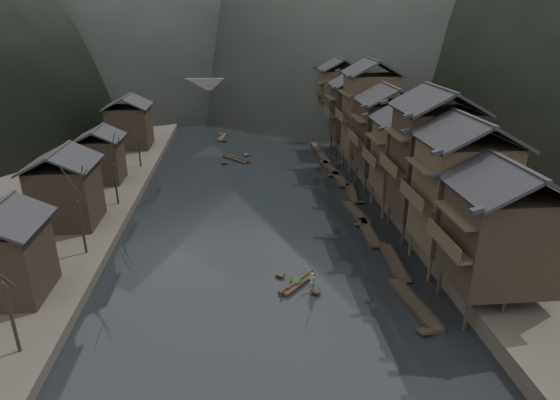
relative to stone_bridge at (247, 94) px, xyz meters
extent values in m
plane|color=black|center=(0.00, -72.00, -5.11)|extent=(300.00, 300.00, 0.00)
cube|color=#2D2823|center=(35.00, -32.00, -4.21)|extent=(40.00, 200.00, 1.80)
cube|color=#2D2823|center=(-35.00, -32.00, -4.51)|extent=(40.00, 200.00, 1.20)
cylinder|color=black|center=(14.20, -82.40, -3.81)|extent=(0.30, 0.30, 2.90)
cylinder|color=black|center=(14.20, -77.60, -3.81)|extent=(0.30, 0.30, 2.90)
cylinder|color=black|center=(16.95, -82.40, -3.81)|extent=(0.30, 0.30, 2.90)
cylinder|color=black|center=(16.95, -77.60, -3.81)|extent=(0.30, 0.30, 2.90)
cube|color=black|center=(17.30, -80.00, 1.20)|extent=(7.00, 6.00, 7.43)
cube|color=#30271A|center=(13.30, -80.00, 0.83)|extent=(1.20, 5.70, 0.25)
cylinder|color=#30271A|center=(14.20, -75.40, -3.81)|extent=(0.30, 0.30, 2.90)
cylinder|color=#30271A|center=(14.20, -70.60, -3.81)|extent=(0.30, 0.30, 2.90)
cylinder|color=#30271A|center=(16.95, -75.40, -3.81)|extent=(0.30, 0.30, 2.90)
cylinder|color=#30271A|center=(16.95, -70.60, -3.81)|extent=(0.30, 0.30, 2.90)
cube|color=#30271A|center=(17.30, -73.00, 2.15)|extent=(7.00, 6.00, 9.32)
cube|color=#30271A|center=(13.30, -73.00, 1.69)|extent=(1.20, 5.70, 0.25)
cylinder|color=black|center=(14.20, -68.40, -3.81)|extent=(0.30, 0.30, 2.90)
cylinder|color=black|center=(14.20, -63.60, -3.81)|extent=(0.30, 0.30, 2.90)
cylinder|color=black|center=(16.95, -68.40, -3.81)|extent=(0.30, 0.30, 2.90)
cylinder|color=black|center=(16.95, -63.60, -3.81)|extent=(0.30, 0.30, 2.90)
cube|color=black|center=(17.30, -66.00, 2.86)|extent=(7.00, 6.00, 10.74)
cube|color=#30271A|center=(13.30, -66.00, 2.32)|extent=(1.20, 5.70, 0.25)
cylinder|color=#30271A|center=(14.20, -61.40, -3.81)|extent=(0.30, 0.30, 2.90)
cylinder|color=#30271A|center=(14.20, -56.60, -3.81)|extent=(0.30, 0.30, 2.90)
cylinder|color=#30271A|center=(16.95, -61.40, -3.81)|extent=(0.30, 0.30, 2.90)
cylinder|color=#30271A|center=(16.95, -56.60, -3.81)|extent=(0.30, 0.30, 2.90)
cube|color=#30271A|center=(17.30, -59.00, 1.48)|extent=(7.00, 6.00, 7.99)
cube|color=#30271A|center=(13.30, -59.00, 1.09)|extent=(1.20, 5.70, 0.25)
cylinder|color=black|center=(14.20, -53.40, -3.81)|extent=(0.30, 0.30, 2.90)
cylinder|color=black|center=(14.20, -48.60, -3.81)|extent=(0.30, 0.30, 2.90)
cylinder|color=black|center=(16.95, -53.40, -3.81)|extent=(0.30, 0.30, 2.90)
cylinder|color=black|center=(16.95, -48.60, -3.81)|extent=(0.30, 0.30, 2.90)
cube|color=black|center=(17.30, -51.00, 1.94)|extent=(7.00, 6.00, 8.89)
cube|color=#30271A|center=(13.30, -51.00, 1.49)|extent=(1.20, 5.70, 0.25)
cylinder|color=#30271A|center=(14.20, -44.40, -3.81)|extent=(0.30, 0.30, 2.90)
cylinder|color=#30271A|center=(14.20, -39.60, -3.81)|extent=(0.30, 0.30, 2.90)
cylinder|color=#30271A|center=(16.95, -44.40, -3.81)|extent=(0.30, 0.30, 2.90)
cylinder|color=#30271A|center=(16.95, -39.60, -3.81)|extent=(0.30, 0.30, 2.90)
cube|color=#30271A|center=(17.30, -42.00, 3.17)|extent=(7.00, 6.00, 11.37)
cube|color=#30271A|center=(13.30, -42.00, 2.60)|extent=(1.20, 5.70, 0.25)
cylinder|color=black|center=(14.20, -34.40, -3.81)|extent=(0.30, 0.30, 2.90)
cylinder|color=black|center=(14.20, -29.60, -3.81)|extent=(0.30, 0.30, 2.90)
cylinder|color=black|center=(16.95, -34.40, -3.81)|extent=(0.30, 0.30, 2.90)
cylinder|color=black|center=(16.95, -29.60, -3.81)|extent=(0.30, 0.30, 2.90)
cube|color=black|center=(17.30, -32.00, 1.69)|extent=(7.00, 6.00, 8.39)
cube|color=#30271A|center=(13.30, -32.00, 1.27)|extent=(1.20, 5.70, 0.25)
cylinder|color=#30271A|center=(14.20, -22.40, -3.81)|extent=(0.30, 0.30, 2.90)
cylinder|color=#30271A|center=(14.20, -17.60, -3.81)|extent=(0.30, 0.30, 2.90)
cylinder|color=#30271A|center=(16.95, -22.40, -3.81)|extent=(0.30, 0.30, 2.90)
cylinder|color=#30271A|center=(16.95, -17.60, -3.81)|extent=(0.30, 0.30, 2.90)
cube|color=#30271A|center=(17.30, -20.00, 2.35)|extent=(7.00, 6.00, 9.71)
cube|color=#30271A|center=(13.30, -20.00, 1.86)|extent=(1.20, 5.70, 0.25)
cube|color=black|center=(-20.50, -76.00, -0.91)|extent=(5.50, 5.50, 6.00)
cube|color=black|center=(-20.50, -62.00, -0.66)|extent=(6.00, 6.00, 6.50)
cube|color=black|center=(-20.50, -48.00, -1.01)|extent=(5.00, 5.00, 5.80)
cube|color=black|center=(-20.50, -30.00, -0.51)|extent=(6.50, 6.50, 6.80)
cylinder|color=black|center=(-17.00, -83.14, -1.26)|extent=(0.24, 0.24, 5.29)
cylinder|color=black|center=(-17.00, -69.11, -1.28)|extent=(0.24, 0.24, 5.25)
cylinder|color=black|center=(-17.00, -56.56, -1.45)|extent=(0.24, 0.24, 4.91)
cylinder|color=black|center=(-17.00, -41.77, -1.91)|extent=(0.24, 0.24, 3.99)
cube|color=black|center=(11.61, -78.94, -4.96)|extent=(2.13, 7.63, 0.30)
cube|color=black|center=(11.61, -78.94, -4.78)|extent=(2.16, 7.49, 0.10)
cube|color=black|center=(12.11, -75.35, -4.82)|extent=(1.05, 1.04, 0.36)
cube|color=black|center=(11.11, -82.53, -4.82)|extent=(1.05, 1.04, 0.36)
cube|color=black|center=(12.09, -71.85, -4.96)|extent=(1.45, 6.70, 0.30)
cube|color=black|center=(12.09, -71.85, -4.78)|extent=(1.50, 6.57, 0.10)
cube|color=black|center=(11.92, -68.67, -4.82)|extent=(0.98, 0.87, 0.34)
cube|color=black|center=(12.26, -75.04, -4.82)|extent=(0.98, 0.87, 0.34)
cube|color=black|center=(11.40, -65.32, -4.96)|extent=(1.33, 7.13, 0.30)
cube|color=black|center=(11.40, -65.32, -4.78)|extent=(1.38, 6.99, 0.10)
cube|color=black|center=(11.29, -61.92, -4.82)|extent=(0.96, 0.90, 0.35)
cube|color=black|center=(11.50, -68.73, -4.82)|extent=(0.96, 0.90, 0.35)
cube|color=black|center=(11.36, -60.07, -4.96)|extent=(2.04, 7.10, 0.30)
cube|color=black|center=(11.36, -60.07, -4.78)|extent=(2.07, 6.97, 0.10)
cube|color=black|center=(11.82, -56.74, -4.82)|extent=(1.04, 0.98, 0.35)
cube|color=black|center=(10.91, -63.41, -4.82)|extent=(1.04, 0.98, 0.35)
cube|color=black|center=(12.34, -53.47, -4.96)|extent=(2.02, 7.03, 0.30)
cube|color=black|center=(12.34, -53.47, -4.78)|extent=(2.05, 6.90, 0.10)
cube|color=black|center=(11.90, -50.16, -4.82)|extent=(1.04, 0.97, 0.35)
cube|color=black|center=(12.79, -56.77, -4.82)|extent=(1.04, 0.97, 0.35)
cube|color=black|center=(12.00, -47.71, -4.96)|extent=(1.51, 6.48, 0.30)
cube|color=black|center=(12.00, -47.71, -4.78)|extent=(1.56, 6.36, 0.10)
cube|color=black|center=(12.20, -44.63, -4.82)|extent=(0.98, 0.85, 0.34)
cube|color=black|center=(11.80, -50.78, -4.82)|extent=(0.98, 0.85, 0.34)
cube|color=black|center=(11.52, -42.49, -4.96)|extent=(1.84, 7.57, 0.30)
cube|color=black|center=(11.52, -42.49, -4.78)|extent=(1.88, 7.43, 0.10)
cube|color=black|center=(11.88, -38.91, -4.82)|extent=(1.02, 1.01, 0.36)
cube|color=black|center=(11.17, -46.08, -4.82)|extent=(1.02, 1.01, 0.36)
cube|color=black|center=(11.48, -36.77, -4.96)|extent=(1.15, 7.39, 0.30)
cube|color=black|center=(11.48, -36.77, -4.78)|extent=(1.21, 7.24, 0.10)
cube|color=black|center=(11.46, -33.23, -4.82)|extent=(0.94, 0.91, 0.36)
cube|color=black|center=(11.51, -40.31, -4.82)|extent=(0.94, 0.91, 0.36)
cube|color=black|center=(11.38, -30.12, -4.96)|extent=(1.19, 6.30, 0.30)
cube|color=black|center=(11.38, -30.12, -4.78)|extent=(1.24, 6.17, 0.10)
cube|color=black|center=(11.34, -27.10, -4.82)|extent=(0.95, 0.79, 0.33)
cube|color=black|center=(11.42, -33.13, -4.82)|extent=(0.95, 0.79, 0.33)
cube|color=black|center=(12.75, -22.82, -4.96)|extent=(1.41, 7.07, 0.30)
cube|color=black|center=(12.75, -22.82, -4.78)|extent=(1.46, 6.93, 0.10)
cube|color=black|center=(12.90, -19.45, -4.82)|extent=(0.97, 0.90, 0.35)
cube|color=black|center=(12.60, -26.19, -4.82)|extent=(0.97, 0.90, 0.35)
cube|color=black|center=(-2.79, -36.30, -4.96)|extent=(4.41, 5.02, 0.30)
cube|color=black|center=(-2.79, -36.30, -4.78)|extent=(4.37, 4.97, 0.10)
cube|color=black|center=(-1.05, -34.20, -4.82)|extent=(1.11, 1.09, 0.32)
cube|color=black|center=(-4.54, -38.41, -4.82)|extent=(1.11, 1.09, 0.32)
cube|color=black|center=(-5.35, -21.50, -4.96)|extent=(1.92, 5.70, 0.30)
cube|color=black|center=(-5.35, -21.50, -4.78)|extent=(1.95, 5.60, 0.10)
cube|color=black|center=(-5.80, -18.85, -4.82)|extent=(0.95, 0.83, 0.32)
cube|color=black|center=(-4.90, -24.16, -4.82)|extent=(0.95, 0.83, 0.32)
cube|color=black|center=(2.22, -13.11, -4.96)|extent=(3.01, 5.01, 0.30)
cube|color=black|center=(2.22, -13.11, -4.78)|extent=(3.01, 4.94, 0.10)
cube|color=black|center=(1.21, -10.91, -4.82)|extent=(1.04, 0.93, 0.30)
cube|color=black|center=(3.23, -15.32, -4.82)|extent=(1.04, 0.93, 0.30)
cube|color=#4C4C4F|center=(0.00, 0.00, 2.09)|extent=(40.00, 6.00, 1.60)
cube|color=#4C4C4F|center=(0.00, -2.70, 3.39)|extent=(40.00, 0.50, 1.00)
cube|color=#4C4C4F|center=(0.00, 2.70, 3.39)|extent=(40.00, 0.50, 1.00)
cube|color=#4C4C4F|center=(-14.00, 0.00, -1.91)|extent=(3.20, 6.00, 6.40)
cube|color=#4C4C4F|center=(-4.50, 0.00, -1.91)|extent=(3.20, 6.00, 6.40)
cube|color=#4C4C4F|center=(4.50, 0.00, -1.91)|extent=(3.20, 6.00, 6.40)
cube|color=#4C4C4F|center=(14.00, 0.00, -1.91)|extent=(3.20, 6.00, 6.40)
cube|color=black|center=(2.57, -75.06, -4.96)|extent=(3.53, 3.78, 0.30)
cube|color=black|center=(2.57, -75.06, -4.78)|extent=(3.50, 3.75, 0.10)
cube|color=black|center=(1.21, -73.54, -4.82)|extent=(0.94, 0.92, 0.28)
cube|color=black|center=(3.93, -76.58, -4.82)|extent=(0.94, 0.92, 0.28)
ellipsoid|color=black|center=(2.43, -74.91, -4.37)|extent=(1.02, 1.33, 0.61)
imported|color=#5B5B5E|center=(3.65, -76.27, -3.83)|extent=(0.65, 0.46, 1.69)
cylinder|color=#8C7A51|center=(3.85, -76.27, -1.17)|extent=(1.85, 2.15, 3.64)
camera|label=1|loc=(-1.99, -110.00, 16.77)|focal=30.00mm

